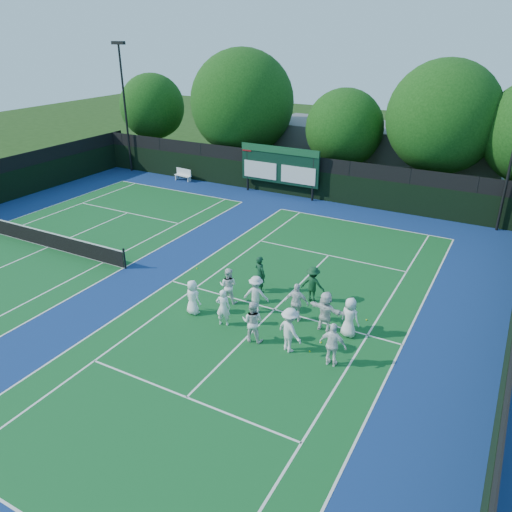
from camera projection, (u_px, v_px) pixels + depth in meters
The scene contains 31 objects.
ground at pixel (264, 321), 20.65m from camera, with size 120.00×120.00×0.00m, color #17340E.
court_apron at pixel (164, 279), 24.06m from camera, with size 34.00×32.00×0.01m, color navy.
near_court at pixel (274, 309), 21.44m from camera, with size 11.05×23.85×0.01m.
left_court at pixel (49, 247), 27.55m from camera, with size 11.05×23.85×0.01m.
back_fence at pixel (294, 177), 35.46m from camera, with size 34.00×0.08×3.00m.
divider_fence_right at pixel (511, 341), 16.95m from camera, with size 0.08×32.00×3.00m.
scoreboard at pixel (279, 165), 35.23m from camera, with size 6.00×0.21×3.55m.
clubhouse at pixel (382, 152), 39.83m from camera, with size 18.00×6.00×4.00m, color #5D5E63.
light_pole_left at pixel (124, 93), 39.71m from camera, with size 1.20×0.30×10.12m.
tennis_net at pixel (47, 239), 27.35m from camera, with size 11.30×0.10×1.10m.
bench at pixel (183, 174), 39.38m from camera, with size 1.53×0.58×0.95m.
tree_a at pixel (154, 108), 43.59m from camera, with size 5.59×5.59×7.59m.
tree_b at pixel (244, 105), 39.26m from camera, with size 8.16×8.16×9.79m.
tree_c at pixel (346, 130), 36.04m from camera, with size 5.62×5.62×7.26m.
tree_d at pixel (446, 120), 32.61m from camera, with size 7.38×7.38×9.41m.
tennis_ball_1 at pixel (366, 320), 20.64m from camera, with size 0.07×0.07×0.07m, color #ADC316.
tennis_ball_2 at pixel (321, 343), 19.15m from camera, with size 0.07×0.07×0.07m, color #ADC316.
tennis_ball_3 at pixel (197, 268), 25.05m from camera, with size 0.07×0.07×0.07m, color #ADC316.
tennis_ball_5 at pixel (310, 351), 18.62m from camera, with size 0.07×0.07×0.07m, color #ADC316.
player_front_0 at pixel (193, 297), 20.87m from camera, with size 0.75×0.49×1.54m, color white.
player_front_1 at pixel (223, 307), 20.04m from camera, with size 0.59×0.39×1.61m, color white.
player_front_2 at pixel (252, 321), 19.00m from camera, with size 0.83×0.65×1.71m, color silver.
player_front_3 at pixel (290, 330), 18.38m from camera, with size 1.16×0.67×1.79m, color silver.
player_front_4 at pixel (333, 345), 17.59m from camera, with size 1.00×0.42×1.71m, color white.
player_back_0 at pixel (228, 286), 21.70m from camera, with size 0.80×0.62×1.64m, color white.
player_back_1 at pixel (256, 294), 20.96m from camera, with size 1.08×0.62×1.67m, color silver.
player_back_2 at pixel (297, 303), 20.31m from camera, with size 0.99×0.41×1.70m, color silver.
player_back_3 at pixel (326, 311), 19.65m from camera, with size 1.59×0.51×1.72m, color silver.
player_back_4 at pixel (350, 317), 19.31m from camera, with size 0.81×0.53×1.66m, color white.
coach_left at pixel (260, 274), 22.59m from camera, with size 0.64×0.42×1.75m, color #0E341E.
coach_right at pixel (313, 284), 21.81m from camera, with size 1.07×0.61×1.65m, color #103B1E.
Camera 1 is at (8.20, -15.64, 11.04)m, focal length 35.00 mm.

